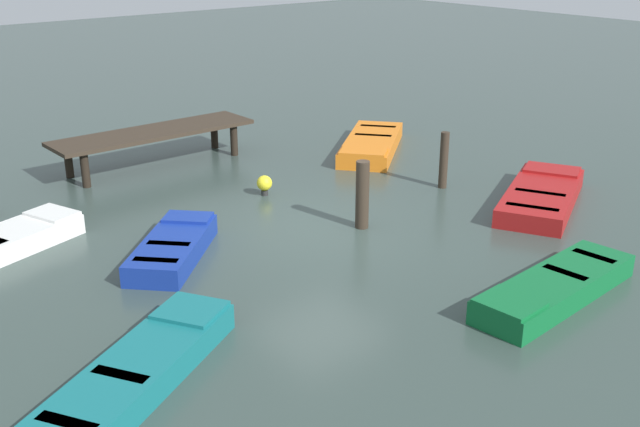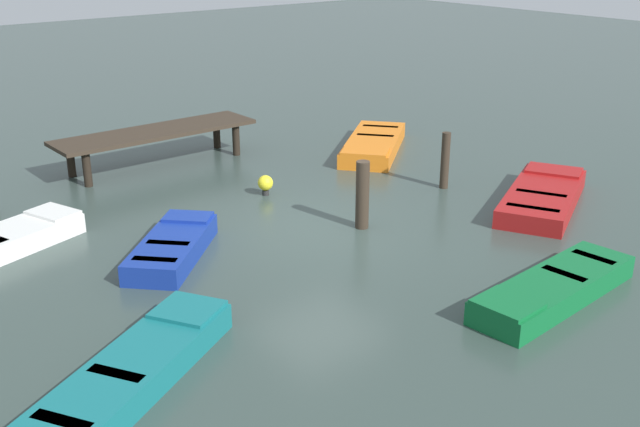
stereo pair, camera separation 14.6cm
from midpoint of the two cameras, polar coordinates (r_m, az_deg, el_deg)
The scene contains 11 objects.
ground_plane at distance 15.75m, azimuth 0.27°, elevation -1.19°, with size 80.00×80.00×0.00m, color #33423D.
dock_segment at distance 20.24m, azimuth -12.04°, elevation 5.82°, with size 5.36×1.50×0.95m.
rowboat_teal at distance 10.82m, azimuth -13.60°, elevation -11.52°, with size 3.94×2.90×0.46m.
rowboat_orange at distance 21.23m, azimuth 4.24°, elevation 5.21°, with size 3.79×3.44×0.46m.
rowboat_blue at distance 14.61m, azimuth -10.76°, elevation -2.48°, with size 2.68×2.64×0.46m.
rowboat_green at distance 13.35m, azimuth 17.47°, elevation -5.41°, with size 3.71×1.31×0.46m.
rowboat_red at distance 17.76m, azimuth 16.66°, elevation 1.24°, with size 3.95×2.92×0.46m.
rowboat_white at distance 15.81m, azimuth -22.42°, elevation -1.92°, with size 3.29×2.05×0.46m.
mooring_piling_mid_right at distance 18.30m, azimuth 9.62°, elevation 3.95°, with size 0.21×0.21×1.37m, color #33281E.
mooring_piling_mid_left at distance 15.62m, azimuth 3.47°, elevation 1.40°, with size 0.28×0.28×1.44m, color #33281E.
marker_buoy at distance 17.71m, azimuth -3.89°, elevation 2.27°, with size 0.36×0.36×0.48m.
Camera 2 is at (-9.08, -11.44, 5.89)m, focal length 42.52 mm.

